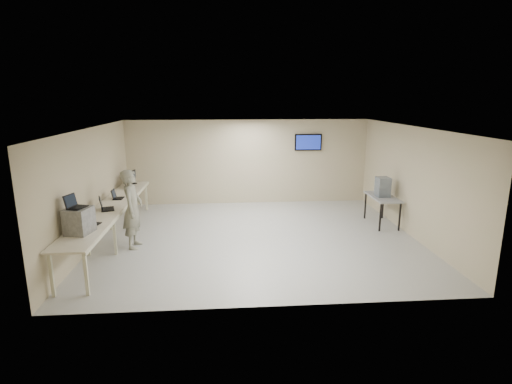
{
  "coord_description": "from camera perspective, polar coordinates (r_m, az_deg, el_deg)",
  "views": [
    {
      "loc": [
        -0.78,
        -9.69,
        3.51
      ],
      "look_at": [
        0.0,
        0.2,
        1.15
      ],
      "focal_mm": 28.0,
      "sensor_mm": 36.0,
      "label": 1
    }
  ],
  "objects": [
    {
      "name": "storage_bins",
      "position": [
        11.61,
        17.66,
        0.7
      ],
      "size": [
        0.34,
        0.38,
        0.54
      ],
      "color": "slate",
      "rests_on": "side_table"
    },
    {
      "name": "room",
      "position": [
        10.0,
        0.25,
        1.27
      ],
      "size": [
        8.01,
        7.01,
        2.81
      ],
      "color": "#B6B7B3",
      "rests_on": "ground"
    },
    {
      "name": "laptop_on_box",
      "position": [
        8.5,
        -24.51,
        -1.63
      ],
      "size": [
        0.38,
        0.41,
        0.28
      ],
      "rotation": [
        0.0,
        0.0,
        -0.3
      ],
      "color": "black",
      "rests_on": "equipment_box"
    },
    {
      "name": "monitor_far",
      "position": [
        12.87,
        -17.08,
        2.22
      ],
      "size": [
        0.18,
        0.41,
        0.41
      ],
      "color": "black",
      "rests_on": "workbench"
    },
    {
      "name": "laptop_3",
      "position": [
        12.3,
        -17.86,
        0.79
      ],
      "size": [
        0.34,
        0.37,
        0.25
      ],
      "rotation": [
        0.0,
        0.0,
        0.27
      ],
      "color": "black",
      "rests_on": "workbench"
    },
    {
      "name": "laptop_1",
      "position": [
        10.15,
        -20.79,
        -1.94
      ],
      "size": [
        0.43,
        0.47,
        0.31
      ],
      "rotation": [
        0.0,
        0.0,
        0.3
      ],
      "color": "black",
      "rests_on": "workbench"
    },
    {
      "name": "monitor_near",
      "position": [
        12.55,
        -17.41,
        2.02
      ],
      "size": [
        0.2,
        0.45,
        0.45
      ],
      "color": "black",
      "rests_on": "workbench"
    },
    {
      "name": "soldier",
      "position": [
        9.85,
        -17.22,
        -2.34
      ],
      "size": [
        0.48,
        0.71,
        1.89
      ],
      "primitive_type": "imported",
      "rotation": [
        0.0,
        0.0,
        1.53
      ],
      "color": "gray",
      "rests_on": "ground"
    },
    {
      "name": "equipment_box",
      "position": [
        8.56,
        -23.95,
        -3.75
      ],
      "size": [
        0.53,
        0.57,
        0.51
      ],
      "primitive_type": "cube",
      "rotation": [
        0.0,
        0.0,
        -0.22
      ],
      "color": "gray",
      "rests_on": "workbench"
    },
    {
      "name": "workbench",
      "position": [
        10.44,
        -19.97,
        -2.34
      ],
      "size": [
        0.76,
        6.0,
        0.9
      ],
      "color": "beige",
      "rests_on": "ground"
    },
    {
      "name": "laptop_0",
      "position": [
        9.06,
        -22.65,
        -3.99
      ],
      "size": [
        0.34,
        0.38,
        0.26
      ],
      "rotation": [
        0.0,
        0.0,
        -0.23
      ],
      "color": "black",
      "rests_on": "workbench"
    },
    {
      "name": "side_table",
      "position": [
        11.7,
        17.63,
        -0.94
      ],
      "size": [
        0.64,
        1.36,
        0.82
      ],
      "color": "gray",
      "rests_on": "ground"
    },
    {
      "name": "laptop_2",
      "position": [
        11.13,
        -19.32,
        -0.59
      ],
      "size": [
        0.27,
        0.33,
        0.25
      ],
      "rotation": [
        0.0,
        0.0,
        -0.01
      ],
      "color": "black",
      "rests_on": "workbench"
    }
  ]
}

